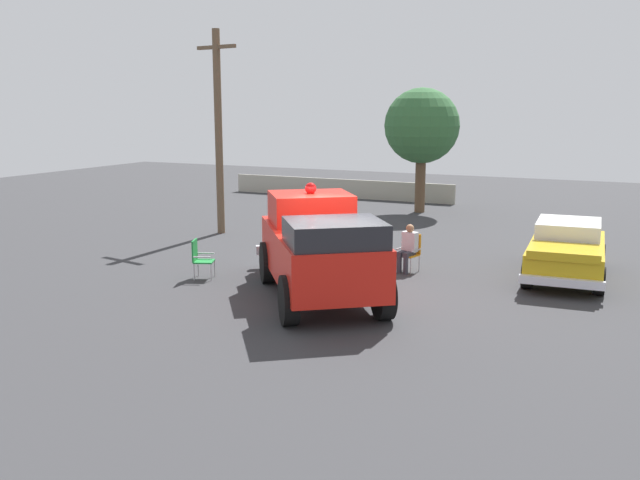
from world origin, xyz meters
The scene contains 9 objects.
ground_plane centered at (0.00, 0.00, 0.00)m, with size 60.00×60.00×0.00m, color #333335.
vintage_fire_truck centered at (-0.57, 0.47, 1.20)m, with size 5.29×6.07×2.59m.
classic_hot_rod centered at (4.50, 4.80, 0.75)m, with size 2.13×4.46×1.46m.
lawn_chair_near_truck centered at (0.60, 3.83, 0.59)m, with size 0.60×0.60×1.02m.
lawn_chair_by_car centered at (-4.07, 0.69, 0.59)m, with size 0.64×0.64×1.02m.
spectator_seated centered at (0.57, 3.70, 0.70)m, with size 0.49×0.60×1.29m.
oak_tree_right centered at (-2.29, 14.01, 3.56)m, with size 3.09×3.09×5.14m.
utility_pole centered at (-7.17, 6.39, 3.61)m, with size 1.69×0.42×6.94m.
background_fence centered at (-7.23, 16.83, 0.45)m, with size 11.46×0.12×0.90m.
Camera 1 is at (6.15, -13.60, 4.42)m, focal length 38.50 mm.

